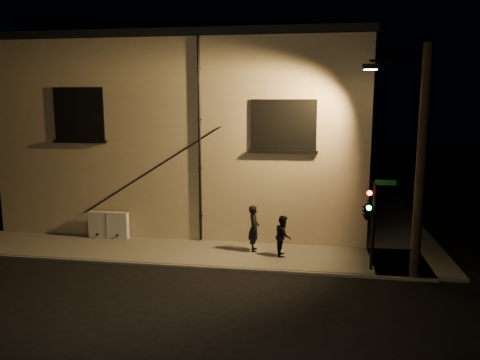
% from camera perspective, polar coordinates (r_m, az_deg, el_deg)
% --- Properties ---
extents(ground, '(90.00, 90.00, 0.00)m').
position_cam_1_polar(ground, '(16.93, -1.10, -10.90)').
color(ground, black).
extents(sidewalk, '(21.00, 16.00, 0.12)m').
position_cam_1_polar(sidewalk, '(20.90, 4.31, -6.73)').
color(sidewalk, '#615E57').
rests_on(sidewalk, ground).
extents(building, '(16.20, 12.23, 8.80)m').
position_cam_1_polar(building, '(25.32, -4.34, 6.12)').
color(building, tan).
rests_on(building, ground).
extents(utility_cabinet, '(1.74, 0.29, 1.14)m').
position_cam_1_polar(utility_cabinet, '(20.88, -15.71, -5.30)').
color(utility_cabinet, beige).
rests_on(utility_cabinet, sidewalk).
extents(pedestrian_a, '(0.52, 0.71, 1.81)m').
position_cam_1_polar(pedestrian_a, '(18.34, 1.71, -5.91)').
color(pedestrian_a, black).
rests_on(pedestrian_a, sidewalk).
extents(pedestrian_b, '(0.62, 0.78, 1.56)m').
position_cam_1_polar(pedestrian_b, '(17.89, 5.29, -6.77)').
color(pedestrian_b, black).
rests_on(pedestrian_b, sidewalk).
extents(traffic_signal, '(1.29, 1.87, 3.18)m').
position_cam_1_polar(traffic_signal, '(16.56, 15.35, -3.58)').
color(traffic_signal, black).
rests_on(traffic_signal, sidewalk).
extents(streetlamp_pole, '(2.05, 1.40, 7.73)m').
position_cam_1_polar(streetlamp_pole, '(16.26, 20.92, 2.39)').
color(streetlamp_pole, black).
rests_on(streetlamp_pole, ground).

